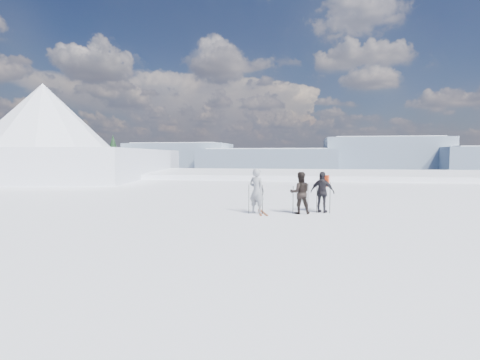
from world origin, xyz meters
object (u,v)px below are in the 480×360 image
Objects in this scene: skis_loose at (262,212)px; skier_dark at (300,193)px; skier_pack at (322,192)px; skier_grey at (257,191)px.

skier_dark is at bearing 0.29° from skis_loose.
skis_loose is (-1.60, -0.01, -0.86)m from skier_dark.
skier_pack is 2.70m from skis_loose.
skier_grey is 2.79m from skier_pack.
skier_dark is (1.78, 0.23, -0.07)m from skier_grey.
skier_grey is at bearing -1.71° from skier_dark.
skis_loose is (-2.53, -0.42, -0.86)m from skier_pack.
skier_pack is 1.03× the size of skis_loose.
skier_grey is 1.80m from skier_dark.
skier_pack is (0.93, 0.41, -0.00)m from skier_dark.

